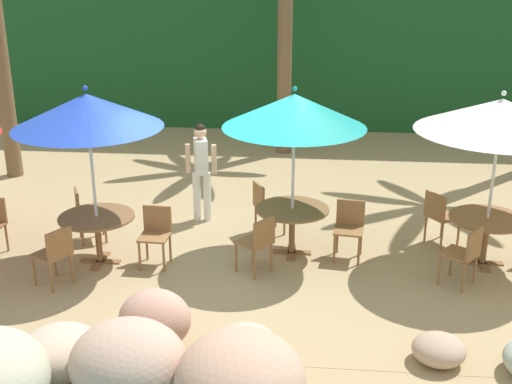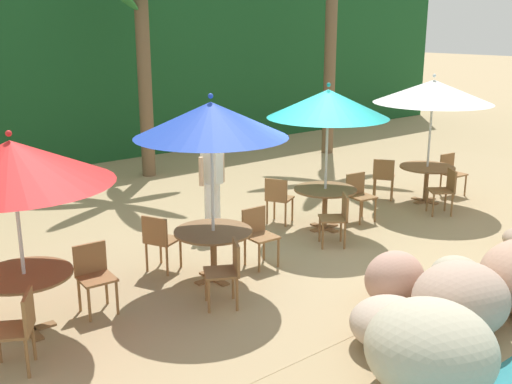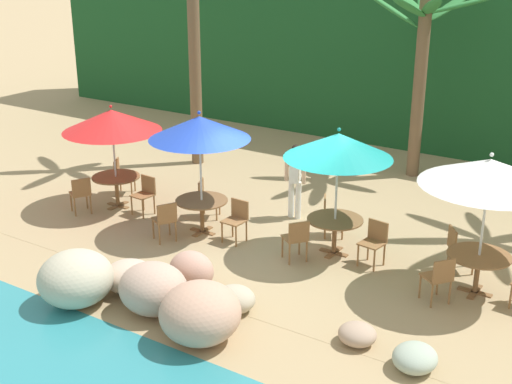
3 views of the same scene
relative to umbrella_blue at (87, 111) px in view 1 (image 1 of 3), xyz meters
name	(u,v)px [view 1 (image 1 of 3)]	position (x,y,z in m)	size (l,w,h in m)	color
ground_plane	(224,260)	(1.82, 0.24, -2.29)	(120.00, 120.00, 0.00)	tan
terrace_deck	(224,260)	(1.82, 0.24, -2.29)	(18.00, 5.20, 0.01)	tan
foliage_backdrop	(271,7)	(1.82, 9.24, 0.71)	(28.00, 2.40, 6.00)	#194C23
rock_seawall	(160,369)	(1.65, -3.11, -1.89)	(16.48, 2.65, 0.95)	tan
umbrella_blue	(87,111)	(0.00, 0.00, 0.00)	(2.08, 2.08, 2.64)	silver
dining_table_blue	(97,224)	(0.00, 0.00, -1.68)	(1.10, 1.10, 0.74)	brown
chair_blue_seaward	(156,231)	(0.85, 0.05, -1.78)	(0.44, 0.45, 0.87)	olive
chair_blue_inland	(85,211)	(-0.44, 0.73, -1.78)	(0.56, 0.56, 0.87)	olive
chair_blue_left	(55,252)	(-0.33, -0.79, -1.78)	(0.58, 0.57, 0.87)	olive
umbrella_teal	(294,111)	(2.82, 0.58, -0.07)	(2.08, 2.08, 2.57)	silver
dining_table_teal	(292,216)	(2.82, 0.58, -1.68)	(1.10, 1.10, 0.74)	brown
chair_teal_seaward	(349,225)	(3.67, 0.56, -1.78)	(0.48, 0.48, 0.87)	olive
chair_teal_inland	(265,204)	(2.34, 1.30, -1.78)	(0.57, 0.57, 0.87)	olive
chair_teal_left	(259,241)	(2.38, -0.15, -1.78)	(0.59, 0.59, 0.87)	olive
umbrella_white	(501,115)	(5.64, 0.48, -0.05)	(2.32, 2.32, 2.58)	silver
dining_table_white	(487,226)	(5.64, 0.48, -1.68)	(1.10, 1.10, 0.74)	brown
chair_white_inland	(439,214)	(5.08, 1.13, -1.78)	(0.59, 0.59, 0.87)	olive
chair_white_left	(465,252)	(5.20, -0.25, -1.78)	(0.59, 0.59, 0.87)	olive
palm_tree_second	(284,0)	(2.35, 6.06, 1.08)	(3.32, 3.36, 4.76)	brown
waiter_in_white	(201,165)	(1.23, 1.77, -1.31)	(0.52, 0.38, 1.70)	white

